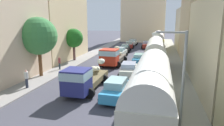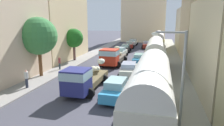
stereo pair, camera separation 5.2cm
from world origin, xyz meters
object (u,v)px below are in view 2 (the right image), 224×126
(car_2, at_px, (130,45))
(car_4, at_px, (116,89))
(parked_bus_1, at_px, (155,54))
(car_1, at_px, (126,48))
(car_0, at_px, (120,52))
(parked_bus_2, at_px, (158,40))
(car_5, at_px, (129,69))
(parked_bus_0, at_px, (151,90))
(cargo_truck_0, at_px, (83,78))
(cargo_truck_1, at_px, (112,56))
(car_7, at_px, (146,45))
(streetlamp_near, at_px, (178,75))
(pedestrian_2, at_px, (60,62))
(car_6, at_px, (139,59))
(car_3, at_px, (133,42))
(pedestrian_1, at_px, (26,78))

(car_2, xyz_separation_m, car_4, (3.42, -29.81, 0.04))
(parked_bus_1, bearing_deg, car_1, 113.39)
(car_0, bearing_deg, car_4, -79.68)
(parked_bus_2, relative_size, car_5, 2.24)
(parked_bus_0, xyz_separation_m, parked_bus_2, (-0.15, 31.34, -0.17))
(cargo_truck_0, xyz_separation_m, car_0, (-0.26, 18.04, -0.48))
(parked_bus_1, relative_size, cargo_truck_1, 1.41)
(parked_bus_2, height_order, car_0, parked_bus_2)
(car_4, bearing_deg, cargo_truck_0, 166.16)
(parked_bus_0, xyz_separation_m, car_7, (-2.75, 34.23, -1.53))
(parked_bus_1, height_order, cargo_truck_1, parked_bus_1)
(car_7, bearing_deg, car_2, -172.39)
(cargo_truck_1, bearing_deg, streetlamp_near, -65.24)
(car_1, distance_m, pedestrian_2, 17.63)
(parked_bus_0, height_order, streetlamp_near, streetlamp_near)
(car_4, bearing_deg, car_5, 90.37)
(parked_bus_2, xyz_separation_m, car_1, (-6.24, -3.10, -1.39))
(cargo_truck_1, distance_m, streetlamp_near, 18.29)
(parked_bus_2, relative_size, cargo_truck_1, 1.39)
(car_5, bearing_deg, car_6, 86.62)
(parked_bus_1, height_order, cargo_truck_0, parked_bus_1)
(parked_bus_1, distance_m, car_5, 4.28)
(car_3, height_order, pedestrian_1, pedestrian_1)
(cargo_truck_0, distance_m, streetlamp_near, 9.57)
(parked_bus_2, distance_m, car_2, 6.83)
(parked_bus_1, relative_size, streetlamp_near, 1.68)
(parked_bus_1, bearing_deg, parked_bus_2, 89.97)
(car_5, bearing_deg, cargo_truck_1, 123.33)
(car_0, bearing_deg, car_2, 90.00)
(parked_bus_1, distance_m, cargo_truck_0, 10.94)
(car_2, height_order, car_4, car_4)
(car_5, xyz_separation_m, car_7, (0.27, 23.23, 0.01))
(parked_bus_2, bearing_deg, car_7, 131.91)
(parked_bus_1, distance_m, car_6, 5.08)
(car_1, bearing_deg, car_5, -78.91)
(cargo_truck_0, bearing_deg, car_1, 90.64)
(car_6, relative_size, car_7, 1.05)
(cargo_truck_0, xyz_separation_m, car_5, (3.12, 6.29, -0.52))
(car_0, distance_m, car_6, 6.06)
(cargo_truck_1, xyz_separation_m, pedestrian_1, (-5.48, -11.53, -0.27))
(car_0, height_order, car_5, car_0)
(car_4, bearing_deg, car_0, 100.32)
(parked_bus_2, relative_size, car_3, 2.35)
(parked_bus_0, xyz_separation_m, pedestrian_2, (-12.06, 11.55, -1.30))
(parked_bus_0, height_order, cargo_truck_0, parked_bus_0)
(car_7, relative_size, pedestrian_2, 2.29)
(car_3, bearing_deg, parked_bus_2, -51.68)
(car_5, distance_m, car_7, 23.23)
(pedestrian_1, bearing_deg, pedestrian_2, 93.17)
(parked_bus_2, height_order, car_6, parked_bus_2)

